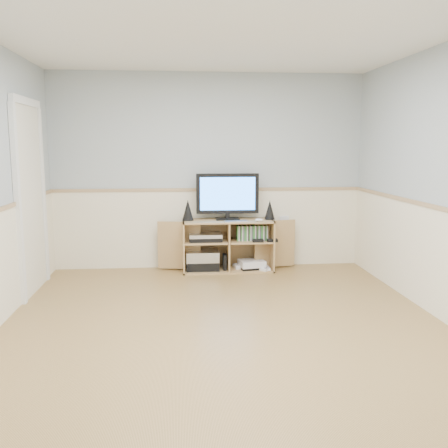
{
  "coord_description": "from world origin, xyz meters",
  "views": [
    {
      "loc": [
        -0.4,
        -4.2,
        1.59
      ],
      "look_at": [
        0.1,
        1.2,
        0.73
      ],
      "focal_mm": 40.0,
      "sensor_mm": 36.0,
      "label": 1
    }
  ],
  "objects_px": {
    "media_cabinet": "(227,244)",
    "game_consoles": "(251,265)",
    "monitor": "(228,195)",
    "keyboard": "(236,221)"
  },
  "relations": [
    {
      "from": "media_cabinet",
      "to": "game_consoles",
      "type": "distance_m",
      "value": 0.4
    },
    {
      "from": "media_cabinet",
      "to": "monitor",
      "type": "relative_size",
      "value": 2.25
    },
    {
      "from": "media_cabinet",
      "to": "game_consoles",
      "type": "relative_size",
      "value": 3.88
    },
    {
      "from": "keyboard",
      "to": "game_consoles",
      "type": "bearing_deg",
      "value": 21.96
    },
    {
      "from": "monitor",
      "to": "media_cabinet",
      "type": "bearing_deg",
      "value": 90.0
    },
    {
      "from": "monitor",
      "to": "game_consoles",
      "type": "distance_m",
      "value": 0.95
    },
    {
      "from": "monitor",
      "to": "game_consoles",
      "type": "height_order",
      "value": "monitor"
    },
    {
      "from": "monitor",
      "to": "keyboard",
      "type": "relative_size",
      "value": 2.84
    },
    {
      "from": "media_cabinet",
      "to": "monitor",
      "type": "bearing_deg",
      "value": -90.0
    },
    {
      "from": "game_consoles",
      "to": "media_cabinet",
      "type": "bearing_deg",
      "value": 167.56
    }
  ]
}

